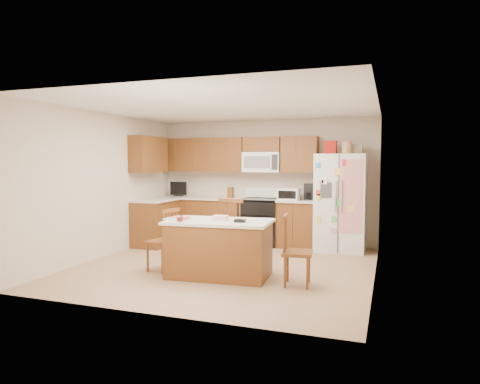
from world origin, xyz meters
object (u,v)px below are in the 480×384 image
at_px(windsor_chair_left, 164,241).
at_px(windsor_chair_right, 296,252).
at_px(windsor_chair_back, 236,234).
at_px(stove, 261,221).
at_px(island, 219,248).
at_px(refrigerator, 341,201).

distance_m(windsor_chair_left, windsor_chair_right, 2.05).
bearing_deg(windsor_chair_back, stove, 94.28).
bearing_deg(island, windsor_chair_back, 89.29).
bearing_deg(windsor_chair_left, windsor_chair_back, 36.95).
bearing_deg(windsor_chair_left, refrigerator, 45.92).
distance_m(windsor_chair_left, windsor_chair_back, 1.15).
bearing_deg(stove, windsor_chair_right, -64.03).
relative_size(stove, windsor_chair_back, 1.05).
height_order(island, windsor_chair_back, windsor_chair_back).
bearing_deg(windsor_chair_back, windsor_chair_left, -143.05).
bearing_deg(refrigerator, island, -120.57).
xyz_separation_m(windsor_chair_left, windsor_chair_right, (2.04, -0.08, -0.00)).
bearing_deg(windsor_chair_right, windsor_chair_left, 177.63).
distance_m(refrigerator, windsor_chair_right, 2.58).
relative_size(refrigerator, windsor_chair_back, 1.89).
height_order(stove, refrigerator, refrigerator).
relative_size(stove, refrigerator, 0.55).
distance_m(refrigerator, windsor_chair_back, 2.29).
distance_m(stove, island, 2.51).
bearing_deg(island, stove, 92.88).
bearing_deg(windsor_chair_right, refrigerator, 82.91).
bearing_deg(island, refrigerator, 59.43).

